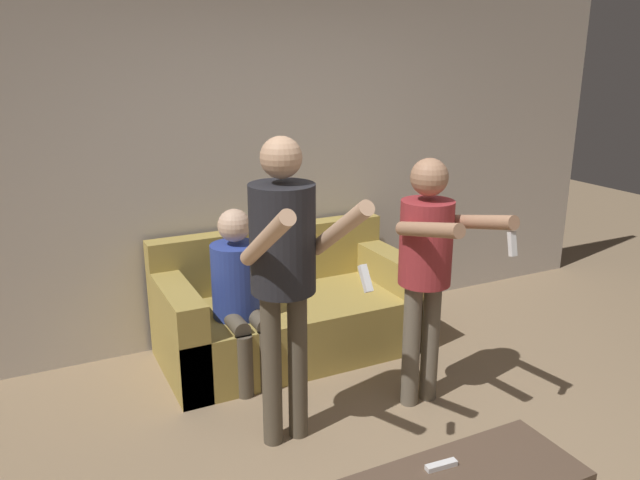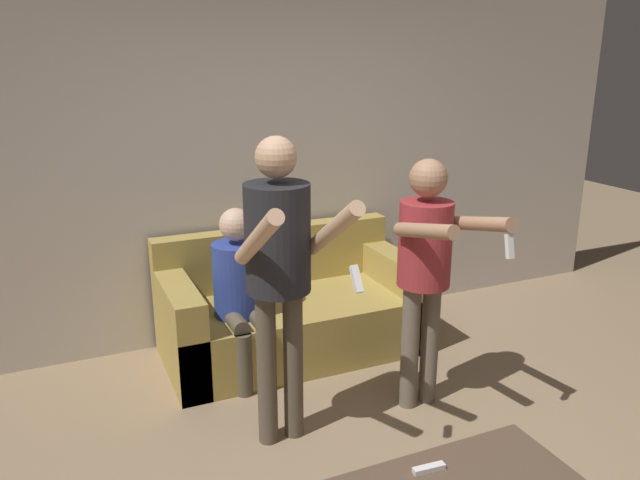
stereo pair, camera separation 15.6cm
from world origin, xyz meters
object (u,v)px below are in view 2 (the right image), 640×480
Objects in this scene: couch at (291,313)px; person_seated at (240,286)px; person_standing_left at (279,258)px; person_standing_right at (426,258)px; remote_on_table at (429,468)px.

person_seated is (-0.43, -0.21, 0.35)m from couch.
person_standing_left is 0.92m from person_standing_right.
person_standing_left is 11.31× the size of remote_on_table.
person_standing_left reaches higher than couch.
person_standing_right reaches higher than remote_on_table.
person_standing_right is at bearing -0.05° from person_standing_left.
remote_on_table is at bearing -121.21° from person_standing_right.
couch is at bearing 86.19° from remote_on_table.
person_seated reaches higher than couch.
person_standing_right is 10.16× the size of remote_on_table.
person_standing_left is at bearing 179.95° from person_standing_right.
couch is 1.07× the size of person_standing_left.
person_standing_right is at bearing -42.79° from person_seated.
person_standing_right is (0.46, -1.03, 0.67)m from couch.
person_seated is 7.59× the size of remote_on_table.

